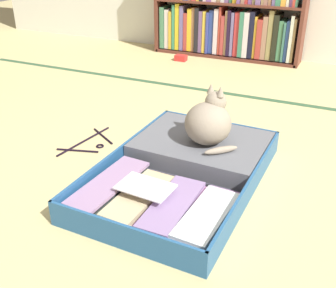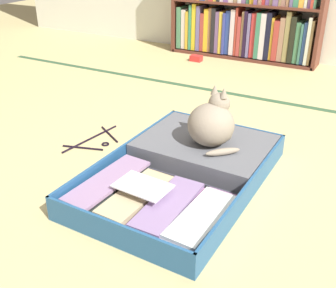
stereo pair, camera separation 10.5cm
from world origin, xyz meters
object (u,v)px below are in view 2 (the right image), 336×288
bookshelf (245,6)px  small_red_pouch (196,58)px  clothes_hanger (95,140)px  open_suitcase (188,167)px  black_cat (213,123)px

bookshelf → small_red_pouch: size_ratio=13.24×
clothes_hanger → small_red_pouch: size_ratio=4.02×
bookshelf → small_red_pouch: bookshelf is taller
bookshelf → open_suitcase: (0.48, -2.07, -0.40)m
open_suitcase → black_cat: (0.05, 0.16, 0.17)m
black_cat → small_red_pouch: size_ratio=3.07×
bookshelf → small_red_pouch: 0.60m
open_suitcase → clothes_hanger: (-0.60, 0.08, -0.04)m
black_cat → small_red_pouch: (-0.83, 1.61, -0.19)m
bookshelf → black_cat: bearing=-74.5°
small_red_pouch → clothes_hanger: bearing=-83.6°
open_suitcase → black_cat: 0.23m
open_suitcase → small_red_pouch: open_suitcase is taller
bookshelf → open_suitcase: bookshelf is taller
clothes_hanger → open_suitcase: bearing=-7.5°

